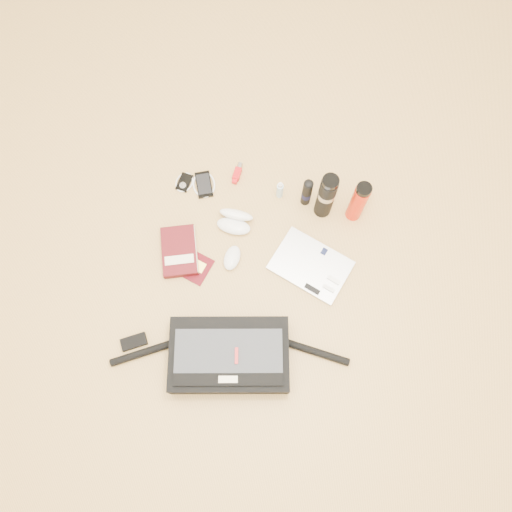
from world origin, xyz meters
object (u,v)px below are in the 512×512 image
Objects in this scene: thermos_red at (358,202)px; book at (180,251)px; messenger_bag at (229,356)px; laptop at (311,266)px; thermos_black at (326,196)px.

book is at bearing -156.68° from thermos_red.
thermos_red is at bearing 49.43° from messenger_bag.
laptop is 1.31× the size of thermos_black.
laptop is 1.47× the size of book.
thermos_red is (0.15, 0.27, 0.12)m from laptop.
book is 0.89× the size of thermos_black.
book is 0.79m from thermos_red.
laptop is at bearing 48.33° from messenger_bag.
thermos_red reaches higher than messenger_bag.
laptop is 0.30m from thermos_black.
book is at bearing -152.21° from thermos_black.
thermos_red reaches higher than laptop.
book is (-0.56, -0.03, 0.01)m from laptop.
messenger_bag reaches higher than laptop.
messenger_bag is at bearing -120.64° from thermos_red.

